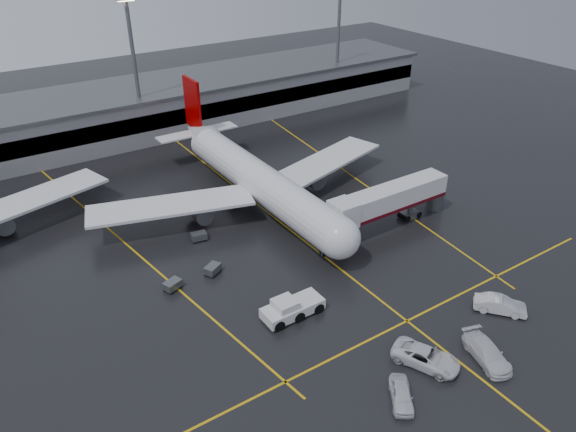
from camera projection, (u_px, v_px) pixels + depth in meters
ground at (292, 231)px, 73.98m from camera, size 220.00×220.00×0.00m
apron_line_centre at (292, 231)px, 73.98m from camera, size 0.25×90.00×0.02m
apron_line_stop at (407, 321)px, 58.05m from camera, size 60.00×0.25×0.02m
apron_line_left at (124, 242)px, 71.64m from camera, size 9.99×69.35×0.02m
apron_line_right at (349, 174)px, 89.83m from camera, size 7.57×69.64×0.02m
terminal at (156, 106)px, 106.54m from camera, size 122.00×19.00×8.60m
light_mast_mid at (134, 64)px, 94.81m from camera, size 3.00×1.20×25.45m
light_mast_right at (338, 35)px, 116.35m from camera, size 3.00×1.20×25.45m
main_airliner at (255, 178)px, 78.91m from camera, size 48.80×45.60×14.10m
jet_bridge at (390, 201)px, 73.37m from camera, size 19.90×3.40×6.05m
pushback_tractor at (291, 308)px, 58.36m from camera, size 6.86×2.97×2.44m
belt_loader at (347, 235)px, 72.04m from camera, size 3.86×2.57×2.26m
service_van_a at (426, 357)px, 52.17m from camera, size 5.44×7.14×1.80m
service_van_b at (487, 353)px, 52.72m from camera, size 4.15×6.56×1.77m
service_van_c at (500, 305)px, 58.98m from camera, size 5.00×5.44×1.81m
service_van_d at (401, 394)px, 48.35m from camera, size 4.14×4.81×1.56m
baggage_cart_a at (213, 269)px, 65.28m from camera, size 2.38×2.12×1.12m
baggage_cart_b at (173, 285)px, 62.58m from camera, size 2.32×1.90×1.12m
baggage_cart_c at (199, 236)px, 71.75m from camera, size 2.19×1.61×1.12m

